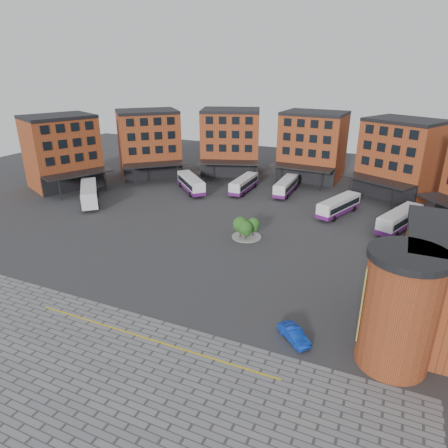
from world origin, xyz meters
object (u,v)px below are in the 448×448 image
at_px(bus_a, 89,193).
at_px(blue_car, 294,334).
at_px(bus_f, 400,219).
at_px(bus_d, 286,186).
at_px(bus_b, 191,183).
at_px(bus_e, 339,206).
at_px(bus_c, 244,184).
at_px(tree_island, 246,227).

bearing_deg(bus_a, blue_car, -69.14).
bearing_deg(bus_f, bus_d, 174.78).
relative_size(bus_b, bus_f, 0.85).
xyz_separation_m(bus_a, bus_e, (43.15, 12.40, -0.37)).
distance_m(bus_c, bus_d, 8.39).
xyz_separation_m(tree_island, bus_f, (20.65, 12.83, -0.10)).
bearing_deg(bus_e, bus_b, -162.75).
height_order(bus_c, blue_car, bus_c).
bearing_deg(bus_f, blue_car, -81.92).
bearing_deg(bus_b, tree_island, -88.49).
bearing_deg(tree_island, bus_e, 55.18).
xyz_separation_m(tree_island, bus_b, (-18.52, 17.39, -0.11)).
distance_m(bus_b, bus_e, 29.51).
xyz_separation_m(tree_island, bus_d, (-0.54, 23.63, -0.22)).
bearing_deg(bus_f, bus_e, -174.91).
bearing_deg(tree_island, bus_a, 174.09).
distance_m(bus_a, bus_b, 19.62).
bearing_deg(bus_e, bus_d, 165.98).
xyz_separation_m(bus_b, bus_d, (17.98, 6.23, -0.11)).
bearing_deg(blue_car, bus_a, 103.98).
height_order(bus_c, bus_f, bus_f).
xyz_separation_m(bus_e, bus_f, (9.70, -2.91, 0.08)).
bearing_deg(tree_island, blue_car, -57.95).
distance_m(bus_b, blue_car, 48.77).
distance_m(bus_d, bus_f, 23.78).
relative_size(bus_b, bus_d, 0.93).
height_order(bus_e, blue_car, bus_e).
xyz_separation_m(bus_f, blue_car, (-8.04, -32.97, -1.07)).
relative_size(bus_a, bus_f, 0.94).
xyz_separation_m(bus_c, bus_d, (8.15, 2.01, 0.01)).
bearing_deg(bus_b, bus_a, -179.52).
xyz_separation_m(bus_a, blue_car, (44.81, -23.48, -1.36)).
xyz_separation_m(bus_d, bus_e, (11.48, -7.89, 0.04)).
distance_m(tree_island, bus_a, 32.38).
bearing_deg(bus_a, bus_d, -8.84).
height_order(bus_d, blue_car, bus_d).
height_order(tree_island, bus_b, tree_island).
bearing_deg(bus_f, tree_island, -126.36).
distance_m(bus_a, bus_e, 44.90).
distance_m(bus_a, bus_f, 53.70).
bearing_deg(bus_d, bus_a, -147.81).
bearing_deg(bus_e, blue_car, -66.90).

